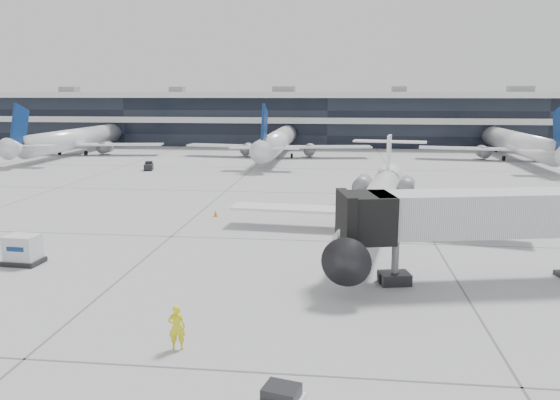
# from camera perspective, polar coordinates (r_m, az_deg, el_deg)

# --- Properties ---
(ground) EXTENTS (220.00, 220.00, 0.00)m
(ground) POSITION_cam_1_polar(r_m,az_deg,el_deg) (41.35, 2.06, -4.24)
(ground) COLOR gray
(ground) RESTS_ON ground
(terminal) EXTENTS (170.00, 22.00, 10.00)m
(terminal) POSITION_cam_1_polar(r_m,az_deg,el_deg) (121.94, 5.11, 8.28)
(terminal) COLOR black
(terminal) RESTS_ON ground
(bg_jet_left) EXTENTS (32.00, 40.00, 9.60)m
(bg_jet_left) POSITION_cam_1_polar(r_m,az_deg,el_deg) (106.80, -20.34, 4.54)
(bg_jet_left) COLOR white
(bg_jet_left) RESTS_ON ground
(bg_jet_center) EXTENTS (32.00, 40.00, 9.60)m
(bg_jet_center) POSITION_cam_1_polar(r_m,az_deg,el_deg) (96.02, -0.15, 4.57)
(bg_jet_center) COLOR white
(bg_jet_center) RESTS_ON ground
(bg_jet_right) EXTENTS (32.00, 40.00, 9.60)m
(bg_jet_right) POSITION_cam_1_polar(r_m,az_deg,el_deg) (99.69, 23.40, 3.90)
(bg_jet_right) COLOR white
(bg_jet_right) RESTS_ON ground
(regional_jet) EXTENTS (23.81, 29.70, 6.87)m
(regional_jet) POSITION_cam_1_polar(r_m,az_deg,el_deg) (43.73, 9.99, -0.40)
(regional_jet) COLOR white
(regional_jet) RESTS_ON ground
(jet_bridge) EXTENTS (17.21, 6.58, 5.55)m
(jet_bridge) POSITION_cam_1_polar(r_m,az_deg,el_deg) (34.21, 22.19, -1.36)
(jet_bridge) COLOR #AEB0B3
(jet_bridge) RESTS_ON ground
(ramp_worker) EXTENTS (0.81, 0.61, 2.03)m
(ramp_worker) POSITION_cam_1_polar(r_m,az_deg,el_deg) (24.58, -10.73, -12.93)
(ramp_worker) COLOR yellow
(ramp_worker) RESTS_ON ground
(cargo_uld) EXTENTS (2.41, 1.85, 1.88)m
(cargo_uld) POSITION_cam_1_polar(r_m,az_deg,el_deg) (39.25, -25.28, -4.74)
(cargo_uld) COLOR black
(cargo_uld) RESTS_ON ground
(traffic_cone) EXTENTS (0.48, 0.48, 0.59)m
(traffic_cone) POSITION_cam_1_polar(r_m,az_deg,el_deg) (49.50, -6.75, -1.41)
(traffic_cone) COLOR orange
(traffic_cone) RESTS_ON ground
(far_tug) EXTENTS (1.56, 2.17, 1.25)m
(far_tug) POSITION_cam_1_polar(r_m,az_deg,el_deg) (81.08, -13.56, 3.45)
(far_tug) COLOR black
(far_tug) RESTS_ON ground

